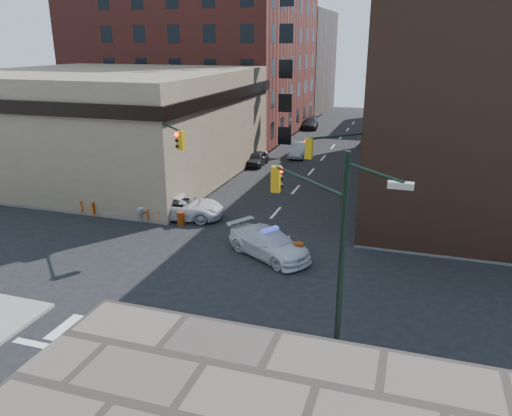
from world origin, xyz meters
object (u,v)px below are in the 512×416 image
Objects in this scene: parked_car_enear at (376,162)px; pedestrian_a at (110,200)px; police_car at (269,243)px; barrel_bank at (181,219)px; pedestrian_b at (95,192)px; parked_car_wnear at (257,159)px; barricade_se_a at (315,386)px; parked_car_wfar at (299,150)px; pickup at (181,206)px; barricade_nw_a at (154,215)px; barrel_road at (298,252)px.

parked_car_enear is 24.70m from pedestrian_a.
police_car is 7.45m from barrel_bank.
pedestrian_b is 2.00× the size of barrel_bank.
parked_car_wnear is at bearing 2.71° from parked_car_enear.
parked_car_wnear is at bearing 17.57° from barricade_se_a.
pedestrian_b is (-10.36, -20.27, 0.32)m from parked_car_wfar.
barricade_se_a is (11.60, -13.78, 0.13)m from barrel_bank.
police_car is 21.36m from parked_car_wnear.
parked_car_wfar is 1.09× the size of parked_car_enear.
pickup is 15.84m from parked_car_wnear.
barrel_bank is 0.78× the size of barricade_se_a.
pedestrian_a is at bearing 47.04° from barricade_se_a.
police_car is at bearing -23.56° from barrel_bank.
barricade_nw_a is at bearing -104.12° from parked_car_wfar.
parked_car_wfar is (3.30, 20.75, -0.06)m from pickup.
barricade_nw_a is (-4.62, -22.16, -0.19)m from parked_car_wfar.
pickup is 10.11m from barrel_road.
barrel_bank is at bearing -99.33° from parked_car_wfar.
barricade_nw_a is (5.74, -1.89, -0.51)m from pedestrian_b.
parked_car_enear is 3.54× the size of barricade_se_a.
pickup is at bearing -91.86° from parked_car_wnear.
barrel_bank is (-10.70, -18.95, -0.22)m from parked_car_enear.
barrel_bank is at bearing -89.79° from parked_car_wnear.
pedestrian_a is (-5.09, -16.95, 0.47)m from parked_car_wnear.
pickup reaches higher than parked_car_wnear.
pickup is 4.92m from pedestrian_a.
police_car is at bearing 73.44° from parked_car_enear.
police_car is 25.38m from parked_car_wfar.
pedestrian_b reaches higher than barricade_se_a.
parked_car_wnear is 3.75× the size of barrel_road.
parked_car_wfar is (-4.12, 25.05, -0.03)m from police_car.
parked_car_wnear is at bearing -123.77° from parked_car_wfar.
parked_car_enear is 22.12m from barrel_road.
barricade_se_a is at bearing -39.61° from pedestrian_b.
pedestrian_b is (-7.36, -15.36, 0.39)m from parked_car_wnear.
pedestrian_a reaches higher than barrel_bank.
pedestrian_a is (-8.09, -21.86, 0.40)m from parked_car_wfar.
pedestrian_a is 2.17× the size of barrel_bank.
parked_car_wnear is 5.75m from parked_car_wfar.
police_car reaches higher than parked_car_wnear.
parked_car_wnear is 0.95× the size of parked_car_enear.
parked_car_enear is at bearing 42.42° from pedestrian_b.
barricade_nw_a is at bearing 127.53° from pickup.
police_car reaches higher than barrel_road.
barricade_se_a is (16.99, -14.00, -0.55)m from pedestrian_a.
barrel_bank is 0.85× the size of barricade_nw_a.
pedestrian_a is at bearing 166.75° from barrel_road.
parked_car_enear is at bearing -1.89° from barricade_se_a.
barrel_road is (9.11, -4.38, -0.28)m from pickup.
pedestrian_b is at bearing 166.73° from barrel_bank.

